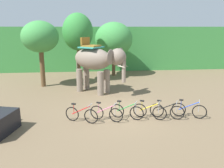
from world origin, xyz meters
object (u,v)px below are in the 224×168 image
Objects in this scene: tree_center at (114,39)px; bike_green at (127,111)px; bike_black at (167,111)px; bike_red at (81,115)px; bike_pink at (106,113)px; bike_blue at (189,110)px; elephant at (97,61)px; tree_far_right at (40,37)px; tree_right at (78,32)px; bike_yellow at (149,111)px.

bike_green is (-0.48, -10.69, -2.98)m from tree_center.
bike_red is at bearing -178.92° from bike_black.
tree_center is 3.15× the size of bike_black.
bike_pink and bike_blue have the same top height.
elephant is at bearing 92.95° from bike_pink.
tree_right is (2.70, 1.44, 0.34)m from tree_far_right.
elephant reaches higher than bike_red.
tree_far_right is at bearing 113.33° from bike_red.
tree_center reaches higher than bike_pink.
bike_black is at bearing -61.58° from tree_right.
bike_red is at bearing -100.32° from elephant.
tree_far_right is 0.88× the size of tree_right.
tree_far_right is 3.08m from tree_right.
bike_black is (2.00, -0.12, 0.00)m from bike_green.
tree_far_right reaches higher than bike_green.
bike_blue is at bearing 0.85° from bike_red.
tree_right reaches higher than bike_green.
bike_black is at bearing -44.30° from tree_far_right.
bike_red is at bearing -177.27° from bike_pink.
tree_far_right is 10.82m from bike_black.
tree_right reaches higher than bike_yellow.
tree_right is 3.57× the size of bike_green.
bike_green is (1.03, 0.15, 0.00)m from bike_pink.
tree_center reaches higher than tree_far_right.
bike_green is 1.13m from bike_yellow.
tree_right is at bearing -145.17° from tree_center.
elephant is 2.50× the size of bike_blue.
tree_right is 9.54m from bike_pink.
bike_red is at bearing -177.85° from bike_yellow.
tree_right reaches higher than bike_pink.
bike_green is (1.30, -4.93, -1.82)m from elephant.
tree_center reaches higher than bike_yellow.
tree_far_right is 3.15× the size of bike_black.
tree_far_right reaches higher than bike_blue.
bike_green is 1.00× the size of bike_blue.
tree_right reaches higher than tree_far_right.
bike_yellow is 0.97× the size of bike_blue.
bike_pink is 3.04m from bike_black.
elephant is 5.39m from bike_pink.
bike_red is (-0.93, -5.13, -1.82)m from elephant.
bike_pink is (0.26, -5.07, -1.82)m from elephant.
bike_blue is (3.15, -0.12, 0.00)m from bike_green.
bike_pink and bike_yellow have the same top height.
bike_yellow is (2.17, 0.07, 0.00)m from bike_pink.
tree_center is at bearing 87.42° from bike_green.
bike_green is 3.15m from bike_blue.
bike_pink is 1.02× the size of bike_yellow.
elephant is at bearing 79.68° from bike_red.
elephant is at bearing -69.05° from tree_right.
bike_yellow is 0.87m from bike_black.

